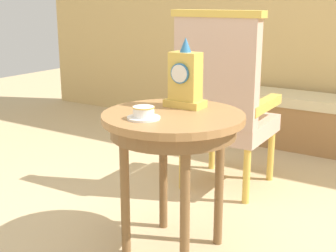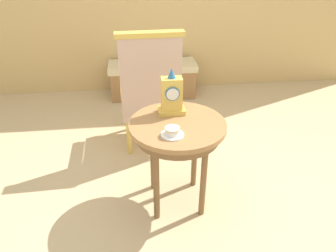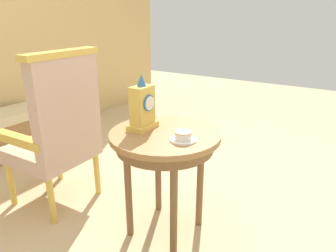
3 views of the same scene
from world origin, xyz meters
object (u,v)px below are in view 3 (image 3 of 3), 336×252
object	(u,v)px
mantel_clock	(142,108)
armchair	(58,129)
side_table	(165,145)
teacup_left	(183,136)

from	to	relation	value
mantel_clock	armchair	distance (m)	0.71
mantel_clock	side_table	bearing A→B (deg)	-80.72
side_table	mantel_clock	world-z (taller)	mantel_clock
teacup_left	armchair	world-z (taller)	armchair
teacup_left	armchair	distance (m)	0.97
teacup_left	mantel_clock	size ratio (longest dim) A/B	0.44
side_table	mantel_clock	xyz separation A→B (m)	(-0.02, 0.14, 0.22)
mantel_clock	armchair	bearing A→B (deg)	99.89
mantel_clock	armchair	xyz separation A→B (m)	(-0.11, 0.66, -0.23)
side_table	mantel_clock	distance (m)	0.26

